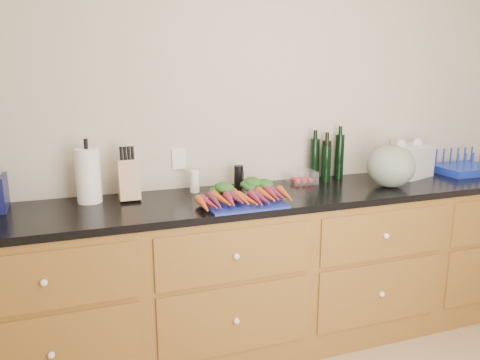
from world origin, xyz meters
name	(u,v)px	position (x,y,z in m)	size (l,w,h in m)	color
wall_back	(270,125)	(0.00, 1.62, 1.30)	(4.10, 0.05, 2.60)	beige
cabinets	(289,269)	(0.00, 1.30, 0.45)	(3.60, 0.64, 0.90)	brown
countertop	(291,195)	(0.00, 1.30, 0.92)	(3.64, 0.62, 0.04)	black
cutting_board	(243,203)	(-0.35, 1.14, 0.95)	(0.41, 0.31, 0.01)	navy
carrots	(241,196)	(-0.35, 1.18, 0.98)	(0.50, 0.34, 0.07)	#D94E19
squash	(391,166)	(0.62, 1.21, 1.07)	(0.29, 0.29, 0.26)	slate
paper_towel	(88,176)	(-1.12, 1.46, 1.09)	(0.13, 0.13, 0.29)	white
knife_block	(129,180)	(-0.91, 1.44, 1.05)	(0.11, 0.11, 0.22)	tan
grinder_salt	(195,181)	(-0.53, 1.48, 1.00)	(0.06, 0.06, 0.13)	white
grinder_pepper	(239,177)	(-0.26, 1.48, 1.01)	(0.06, 0.06, 0.14)	black
canister_chrome	(240,179)	(-0.25, 1.48, 0.99)	(0.05, 0.05, 0.11)	silver
tomato_box	(302,177)	(0.16, 1.47, 0.98)	(0.17, 0.13, 0.08)	white
bottles	(327,160)	(0.36, 1.51, 1.07)	(0.24, 0.12, 0.29)	black
grocery_bag	(408,161)	(0.92, 1.42, 1.04)	(0.28, 0.23, 0.21)	white
dish_rack	(464,167)	(1.37, 1.38, 0.98)	(0.40, 0.32, 0.16)	#1229A1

